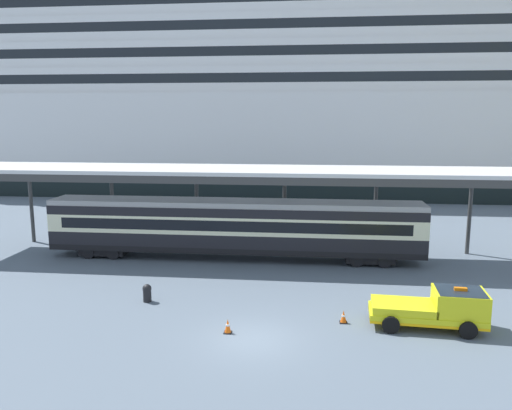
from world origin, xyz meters
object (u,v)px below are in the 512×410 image
(cruise_ship, at_px, (320,78))
(traffic_cone_near, at_px, (228,326))
(service_truck, at_px, (438,308))
(train_carriage, at_px, (234,226))
(traffic_cone_mid, at_px, (344,317))
(quay_bollard, at_px, (147,292))

(cruise_ship, xyz_separation_m, traffic_cone_near, (-4.78, -50.08, -14.70))
(service_truck, bearing_deg, traffic_cone_near, -170.42)
(cruise_ship, distance_m, train_carriage, 40.52)
(traffic_cone_near, bearing_deg, train_carriage, 97.26)
(traffic_cone_mid, bearing_deg, quay_bollard, 170.48)
(traffic_cone_near, height_order, traffic_cone_mid, traffic_cone_near)
(service_truck, height_order, quay_bollard, service_truck)
(service_truck, xyz_separation_m, quay_bollard, (-14.58, 1.82, -0.47))
(quay_bollard, bearing_deg, cruise_ship, 78.23)
(traffic_cone_mid, height_order, quay_bollard, quay_bollard)
(train_carriage, bearing_deg, traffic_cone_mid, -56.53)
(traffic_cone_mid, bearing_deg, train_carriage, 123.47)
(traffic_cone_mid, xyz_separation_m, quay_bollard, (-10.26, 1.72, 0.21))
(train_carriage, height_order, quay_bollard, train_carriage)
(cruise_ship, relative_size, traffic_cone_near, 207.81)
(train_carriage, relative_size, quay_bollard, 26.66)
(cruise_ship, xyz_separation_m, quay_bollard, (-9.71, -46.63, -14.51))
(cruise_ship, xyz_separation_m, train_carriage, (-6.33, -37.95, -12.71))
(train_carriage, bearing_deg, traffic_cone_near, -82.74)
(cruise_ship, height_order, service_truck, cruise_ship)
(train_carriage, distance_m, service_truck, 15.41)
(service_truck, distance_m, traffic_cone_mid, 4.38)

